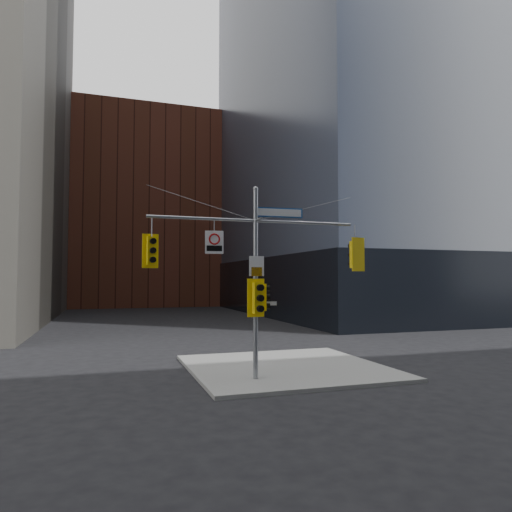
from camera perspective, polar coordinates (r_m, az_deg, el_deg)
ground at (r=15.56m, az=2.34°, el=-17.09°), size 160.00×160.00×0.00m
sidewalk_corner at (r=19.90m, az=3.74°, el=-13.73°), size 8.00×8.00×0.15m
podium_ne at (r=56.89m, az=17.68°, el=-3.60°), size 36.40×36.40×6.00m
brick_midrise at (r=73.05m, az=-13.89°, el=5.19°), size 26.00×20.00×28.00m
signal_assembly at (r=16.98m, az=-0.05°, el=-0.87°), size 8.00×0.80×7.30m
traffic_light_west_arm at (r=16.24m, az=-12.93°, el=0.65°), size 0.57×0.50×1.20m
traffic_light_east_arm at (r=18.74m, az=12.28°, el=0.18°), size 0.64×0.58×1.35m
traffic_light_pole_side at (r=17.09m, az=0.98°, el=-5.17°), size 0.42×0.35×1.00m
traffic_light_pole_front at (r=16.73m, az=0.24°, el=-5.26°), size 0.67×0.57×1.41m
street_sign_blade at (r=17.48m, az=2.93°, el=5.44°), size 1.86×0.15×0.36m
regulatory_sign_arm at (r=16.59m, az=-5.23°, el=1.82°), size 0.67×0.14×0.84m
regulatory_sign_pole at (r=16.87m, az=0.08°, el=-1.33°), size 0.57×0.04×0.74m
street_blade_ew at (r=17.15m, az=1.38°, el=-5.96°), size 0.74×0.11×0.15m
street_blade_ns at (r=17.43m, az=-0.52°, el=-5.72°), size 0.14×0.81×0.16m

